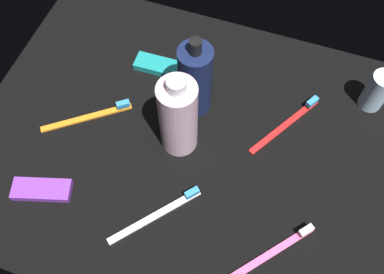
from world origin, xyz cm
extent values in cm
cube|color=black|center=(0.00, 0.00, -0.60)|extent=(84.00, 64.00, 1.20)
cylinder|color=#141E42|center=(-2.45, 8.79, 8.02)|extent=(6.34, 6.34, 16.04)
cylinder|color=black|center=(-2.45, 8.79, 17.44)|extent=(2.20, 2.20, 2.80)
cylinder|color=silver|center=(-2.53, -0.14, 8.58)|extent=(6.83, 6.83, 17.16)
cylinder|color=silver|center=(-2.53, -0.14, 18.26)|extent=(3.20, 3.20, 2.20)
cylinder|color=silver|center=(30.52, 20.44, 4.31)|extent=(4.61, 4.61, 8.62)
cube|color=red|center=(15.67, 9.55, 0.45)|extent=(10.35, 16.02, 0.90)
cube|color=#338CCC|center=(19.55, 15.97, 1.50)|extent=(2.29, 2.79, 1.20)
cube|color=#E55999|center=(18.85, -15.52, 0.45)|extent=(12.61, 14.46, 0.90)
cube|color=white|center=(23.73, -9.82, 1.50)|extent=(2.53, 2.69, 1.20)
cube|color=orange|center=(-21.44, -1.30, 0.45)|extent=(15.09, 11.80, 0.90)
cube|color=#338CCC|center=(-15.46, 3.22, 1.50)|extent=(2.74, 2.44, 1.20)
cube|color=white|center=(-1.47, -15.48, 0.45)|extent=(12.55, 14.51, 0.90)
cube|color=#338CCC|center=(3.38, -9.75, 1.50)|extent=(2.52, 2.69, 1.20)
cube|color=teal|center=(-12.30, 14.84, 0.75)|extent=(10.53, 4.34, 1.50)
cube|color=purple|center=(-22.22, -17.72, 0.75)|extent=(11.11, 6.81, 1.50)
camera|label=1|loc=(12.01, -34.64, 71.51)|focal=39.52mm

